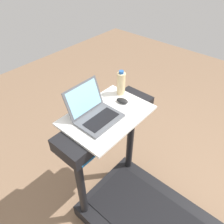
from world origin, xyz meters
TOP-DOWN VIEW (x-y plane):
  - treadmill_base at (0.00, 0.11)m, footprint 0.90×1.64m
  - desk_board at (0.00, 0.70)m, footprint 0.67×0.47m
  - laptop at (-0.09, 0.75)m, footprint 0.32×0.31m
  - computer_mouse at (0.19, 0.71)m, footprint 0.08×0.11m
  - water_bottle at (0.28, 0.80)m, footprint 0.07×0.07m

SIDE VIEW (x-z plane):
  - treadmill_base at x=0.00m, z-range -0.34..0.76m
  - desk_board at x=0.00m, z-range 1.10..1.12m
  - computer_mouse at x=0.19m, z-range 1.12..1.16m
  - laptop at x=-0.09m, z-range 1.05..1.29m
  - water_bottle at x=0.28m, z-range 1.12..1.33m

